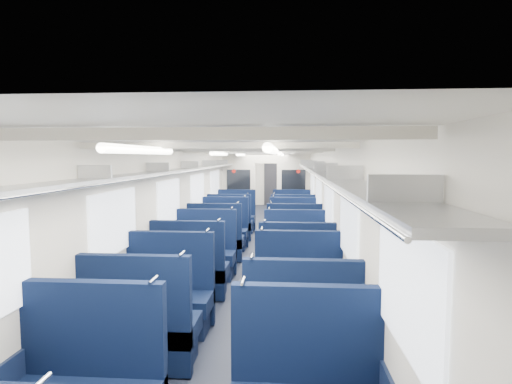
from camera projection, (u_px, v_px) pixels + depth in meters
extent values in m
cube|color=black|center=(259.00, 247.00, 10.13)|extent=(2.80, 18.00, 0.01)
cube|color=white|center=(259.00, 151.00, 9.93)|extent=(2.80, 18.00, 0.01)
cube|color=beige|center=(202.00, 199.00, 10.14)|extent=(0.02, 18.00, 2.35)
cube|color=black|center=(203.00, 232.00, 10.20)|extent=(0.03, 17.90, 0.70)
cube|color=beige|center=(317.00, 200.00, 9.93)|extent=(0.02, 18.00, 2.35)
cube|color=black|center=(316.00, 234.00, 10.00)|extent=(0.03, 17.90, 0.70)
cube|color=beige|center=(272.00, 179.00, 18.97)|extent=(2.80, 0.02, 2.35)
cube|color=#B2B5BA|center=(209.00, 167.00, 10.06)|extent=(0.34, 17.40, 0.04)
cylinder|color=silver|center=(216.00, 167.00, 10.04)|extent=(0.02, 17.40, 0.02)
cube|color=#B2B5BA|center=(95.00, 172.00, 4.09)|extent=(0.34, 0.03, 0.14)
cube|color=#B2B5BA|center=(158.00, 167.00, 6.07)|extent=(0.34, 0.03, 0.14)
cube|color=#B2B5BA|center=(190.00, 165.00, 8.06)|extent=(0.34, 0.03, 0.14)
cube|color=#B2B5BA|center=(209.00, 163.00, 10.05)|extent=(0.34, 0.03, 0.14)
cube|color=#B2B5BA|center=(222.00, 162.00, 12.04)|extent=(0.34, 0.03, 0.14)
cube|color=#B2B5BA|center=(231.00, 161.00, 14.02)|extent=(0.34, 0.03, 0.14)
cube|color=#B2B5BA|center=(238.00, 161.00, 16.01)|extent=(0.34, 0.03, 0.14)
cube|color=#B2B5BA|center=(244.00, 160.00, 18.00)|extent=(0.34, 0.03, 0.14)
cube|color=#B2B5BA|center=(310.00, 167.00, 9.87)|extent=(0.34, 17.40, 0.04)
cylinder|color=silver|center=(303.00, 168.00, 9.89)|extent=(0.02, 17.40, 0.02)
cube|color=#B2B5BA|center=(405.00, 189.00, 1.92)|extent=(0.34, 0.03, 0.14)
cube|color=#B2B5BA|center=(345.00, 173.00, 3.90)|extent=(0.34, 0.03, 0.14)
cube|color=#B2B5BA|center=(326.00, 168.00, 5.89)|extent=(0.34, 0.03, 0.14)
cube|color=#B2B5BA|center=(316.00, 165.00, 7.88)|extent=(0.34, 0.03, 0.14)
cube|color=#B2B5BA|center=(310.00, 163.00, 9.87)|extent=(0.34, 0.03, 0.14)
cube|color=#B2B5BA|center=(306.00, 162.00, 11.85)|extent=(0.34, 0.03, 0.14)
cube|color=#B2B5BA|center=(304.00, 162.00, 13.84)|extent=(0.34, 0.03, 0.14)
cube|color=#B2B5BA|center=(302.00, 161.00, 15.83)|extent=(0.34, 0.03, 0.14)
cube|color=#B2B5BA|center=(300.00, 161.00, 17.81)|extent=(0.34, 0.03, 0.14)
cube|color=white|center=(115.00, 222.00, 4.95)|extent=(0.02, 1.30, 0.75)
cube|color=white|center=(169.00, 202.00, 7.23)|extent=(0.02, 1.30, 0.75)
cube|color=white|center=(198.00, 191.00, 9.52)|extent=(0.02, 1.30, 0.75)
cube|color=white|center=(215.00, 184.00, 11.80)|extent=(0.02, 1.30, 0.75)
cube|color=white|center=(229.00, 179.00, 14.59)|extent=(0.02, 1.30, 0.75)
cube|color=white|center=(237.00, 176.00, 16.87)|extent=(0.02, 1.30, 0.75)
cube|color=white|center=(405.00, 289.00, 2.45)|extent=(0.02, 1.30, 0.75)
cube|color=white|center=(348.00, 225.00, 4.74)|extent=(0.02, 1.30, 0.75)
cube|color=white|center=(329.00, 203.00, 7.03)|extent=(0.02, 1.30, 0.75)
cube|color=white|center=(318.00, 192.00, 9.31)|extent=(0.02, 1.30, 0.75)
cube|color=white|center=(312.00, 185.00, 11.60)|extent=(0.02, 1.30, 0.75)
cube|color=white|center=(307.00, 180.00, 14.38)|extent=(0.02, 1.30, 0.75)
cube|color=white|center=(305.00, 176.00, 16.66)|extent=(0.02, 1.30, 0.75)
cube|color=beige|center=(146.00, 134.00, 1.99)|extent=(2.70, 0.06, 0.06)
cube|color=beige|center=(217.00, 146.00, 3.97)|extent=(2.70, 0.06, 0.06)
cube|color=beige|center=(240.00, 149.00, 5.96)|extent=(2.70, 0.06, 0.06)
cube|color=beige|center=(252.00, 151.00, 7.95)|extent=(2.70, 0.06, 0.06)
cube|color=beige|center=(259.00, 152.00, 9.94)|extent=(2.70, 0.06, 0.06)
cube|color=beige|center=(264.00, 153.00, 11.92)|extent=(2.70, 0.06, 0.06)
cube|color=beige|center=(267.00, 154.00, 13.91)|extent=(2.70, 0.06, 0.06)
cube|color=beige|center=(270.00, 154.00, 15.90)|extent=(2.70, 0.06, 0.06)
cube|color=beige|center=(272.00, 154.00, 17.88)|extent=(2.70, 0.06, 0.06)
cylinder|color=white|center=(143.00, 150.00, 3.52)|extent=(0.07, 1.60, 0.07)
cylinder|color=white|center=(220.00, 154.00, 7.50)|extent=(0.07, 1.60, 0.07)
cylinder|color=white|center=(241.00, 155.00, 10.97)|extent=(0.07, 1.60, 0.07)
cylinder|color=white|center=(254.00, 155.00, 15.45)|extent=(0.07, 1.60, 0.07)
cylinder|color=white|center=(272.00, 150.00, 3.44)|extent=(0.07, 1.60, 0.07)
cylinder|color=white|center=(280.00, 154.00, 7.41)|extent=(0.07, 1.60, 0.07)
cylinder|color=white|center=(283.00, 155.00, 10.89)|extent=(0.07, 1.60, 0.07)
cylinder|color=white|center=(284.00, 155.00, 15.36)|extent=(0.07, 1.60, 0.07)
cube|color=black|center=(272.00, 183.00, 18.93)|extent=(0.75, 0.06, 2.00)
cube|color=beige|center=(239.00, 189.00, 13.30)|extent=(1.05, 0.08, 2.35)
cube|color=black|center=(239.00, 182.00, 13.23)|extent=(0.76, 0.02, 0.80)
cylinder|color=red|center=(234.00, 171.00, 13.21)|extent=(0.12, 0.01, 0.12)
cube|color=beige|center=(293.00, 189.00, 13.17)|extent=(1.05, 0.08, 2.35)
cube|color=black|center=(293.00, 182.00, 13.10)|extent=(0.76, 0.02, 0.80)
cylinder|color=red|center=(298.00, 171.00, 13.05)|extent=(0.12, 0.01, 0.12)
cube|color=beige|center=(266.00, 158.00, 13.15)|extent=(0.70, 0.08, 0.35)
cube|color=#0B1735|center=(95.00, 357.00, 3.26)|extent=(1.14, 0.11, 1.22)
cylinder|color=silver|center=(153.00, 280.00, 3.18)|extent=(0.02, 0.17, 0.02)
cube|color=#0B1735|center=(306.00, 363.00, 3.16)|extent=(1.14, 0.11, 1.22)
cylinder|color=silver|center=(243.00, 281.00, 3.15)|extent=(0.02, 0.17, 0.02)
cube|color=#0B1735|center=(144.00, 328.00, 4.39)|extent=(1.14, 0.60, 0.20)
cube|color=black|center=(144.00, 350.00, 4.41)|extent=(1.05, 0.48, 0.29)
cube|color=#0B1735|center=(135.00, 315.00, 4.12)|extent=(1.14, 0.11, 1.22)
cylinder|color=silver|center=(182.00, 254.00, 4.03)|extent=(0.02, 0.17, 0.02)
cube|color=#0B1735|center=(301.00, 335.00, 4.21)|extent=(1.14, 0.60, 0.20)
cube|color=black|center=(301.00, 358.00, 4.23)|extent=(1.05, 0.48, 0.29)
cube|color=#0B1735|center=(302.00, 322.00, 3.94)|extent=(1.14, 0.11, 1.22)
cylinder|color=silver|center=(252.00, 256.00, 3.93)|extent=(0.02, 0.17, 0.02)
cube|color=#0B1735|center=(166.00, 302.00, 5.18)|extent=(1.14, 0.60, 0.20)
cube|color=black|center=(166.00, 321.00, 5.20)|extent=(1.05, 0.48, 0.29)
cube|color=#0B1735|center=(171.00, 278.00, 5.40)|extent=(1.14, 0.11, 1.22)
cylinder|color=silver|center=(207.00, 230.00, 5.31)|extent=(0.02, 0.17, 0.02)
cube|color=#0B1735|center=(299.00, 300.00, 5.24)|extent=(1.14, 0.60, 0.20)
cube|color=black|center=(298.00, 319.00, 5.26)|extent=(1.05, 0.48, 0.29)
cube|color=#0B1735|center=(298.00, 276.00, 5.46)|extent=(1.14, 0.11, 1.22)
cylinder|color=silver|center=(262.00, 229.00, 5.45)|extent=(0.02, 0.17, 0.02)
cube|color=#0B1735|center=(192.00, 271.00, 6.57)|extent=(1.14, 0.60, 0.20)
cube|color=black|center=(192.00, 286.00, 6.59)|extent=(1.05, 0.48, 0.29)
cube|color=#0B1735|center=(188.00, 260.00, 6.30)|extent=(1.14, 0.11, 1.22)
cylinder|color=silver|center=(219.00, 220.00, 6.21)|extent=(0.02, 0.17, 0.02)
cube|color=#0B1735|center=(297.00, 274.00, 6.41)|extent=(1.14, 0.60, 0.20)
cube|color=black|center=(296.00, 289.00, 6.43)|extent=(1.05, 0.48, 0.29)
cube|color=#0B1735|center=(297.00, 263.00, 6.15)|extent=(1.14, 0.11, 1.22)
cylinder|color=silver|center=(265.00, 221.00, 6.13)|extent=(0.02, 0.17, 0.02)
cube|color=#0B1735|center=(204.00, 257.00, 7.51)|extent=(1.14, 0.60, 0.20)
cube|color=black|center=(204.00, 270.00, 7.53)|extent=(1.05, 0.48, 0.29)
cube|color=#0B1735|center=(206.00, 241.00, 7.73)|extent=(1.14, 0.11, 1.22)
cylinder|color=silver|center=(232.00, 208.00, 7.64)|extent=(0.02, 0.17, 0.02)
cube|color=#0B1735|center=(295.00, 258.00, 7.40)|extent=(1.14, 0.60, 0.20)
cube|color=black|center=(295.00, 272.00, 7.42)|extent=(1.05, 0.48, 0.29)
cube|color=#0B1735|center=(295.00, 242.00, 7.63)|extent=(1.14, 0.11, 1.22)
cylinder|color=silver|center=(269.00, 208.00, 7.61)|extent=(0.02, 0.17, 0.02)
cube|color=#0B1735|center=(217.00, 241.00, 8.90)|extent=(1.14, 0.60, 0.20)
cube|color=black|center=(217.00, 253.00, 8.92)|extent=(1.05, 0.48, 0.29)
cube|color=#0B1735|center=(215.00, 232.00, 8.63)|extent=(1.14, 0.11, 1.22)
cylinder|color=silver|center=(237.00, 203.00, 8.54)|extent=(0.02, 0.17, 0.02)
cube|color=#0B1735|center=(294.00, 242.00, 8.85)|extent=(1.14, 0.60, 0.20)
cube|color=black|center=(294.00, 253.00, 8.87)|extent=(1.05, 0.48, 0.29)
cube|color=#0B1735|center=(294.00, 233.00, 8.58)|extent=(1.14, 0.11, 1.22)
cylinder|color=silver|center=(271.00, 203.00, 8.57)|extent=(0.02, 0.17, 0.02)
cube|color=#0B1735|center=(223.00, 233.00, 9.85)|extent=(1.14, 0.60, 0.20)
cube|color=black|center=(224.00, 243.00, 9.87)|extent=(1.05, 0.48, 0.29)
cube|color=#0B1735|center=(225.00, 222.00, 10.07)|extent=(1.14, 0.11, 1.22)
cylinder|color=silver|center=(245.00, 196.00, 9.98)|extent=(0.02, 0.17, 0.02)
cube|color=#0B1735|center=(293.00, 234.00, 9.74)|extent=(1.14, 0.60, 0.20)
cube|color=black|center=(293.00, 244.00, 9.76)|extent=(1.05, 0.48, 0.29)
cube|color=#0B1735|center=(293.00, 222.00, 9.96)|extent=(1.14, 0.11, 1.22)
cylinder|color=silver|center=(273.00, 196.00, 9.94)|extent=(0.02, 0.17, 0.02)
cube|color=#0B1735|center=(230.00, 225.00, 11.04)|extent=(1.14, 0.60, 0.20)
cube|color=black|center=(230.00, 234.00, 11.06)|extent=(1.05, 0.48, 0.29)
cube|color=#0B1735|center=(229.00, 217.00, 10.78)|extent=(1.14, 0.11, 1.22)
cylinder|color=silver|center=(247.00, 194.00, 10.69)|extent=(0.02, 0.17, 0.02)
cube|color=#0B1735|center=(293.00, 226.00, 10.95)|extent=(1.14, 0.60, 0.20)
cube|color=black|center=(293.00, 235.00, 10.97)|extent=(1.05, 0.48, 0.29)
cube|color=#0B1735|center=(293.00, 218.00, 10.69)|extent=(1.14, 0.11, 1.22)
cylinder|color=silver|center=(274.00, 194.00, 10.67)|extent=(0.02, 0.17, 0.02)
cube|color=#0B1735|center=(235.00, 219.00, 12.08)|extent=(1.14, 0.60, 0.20)
cube|color=black|center=(235.00, 227.00, 12.10)|extent=(1.05, 0.48, 0.29)
cube|color=#0B1735|center=(236.00, 210.00, 12.30)|extent=(1.14, 0.11, 1.22)
cylinder|color=silver|center=(252.00, 189.00, 12.21)|extent=(0.02, 0.17, 0.02)
cube|color=#0B1735|center=(292.00, 219.00, 12.09)|extent=(1.14, 0.60, 0.20)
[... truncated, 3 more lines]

